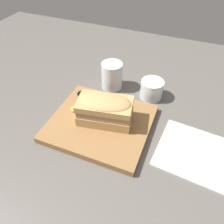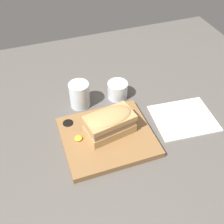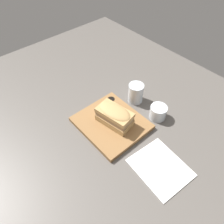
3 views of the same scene
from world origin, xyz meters
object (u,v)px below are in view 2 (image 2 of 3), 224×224
Objects in this scene: wine_glass at (118,90)px; napkin at (184,118)px; water_glass at (79,96)px; sandwich at (110,122)px; serving_board at (107,137)px.

napkin is at bearing -46.58° from wine_glass.
wine_glass is at bearing -0.87° from water_glass.
napkin is (26.97, -0.83, -6.34)cm from sandwich.
water_glass reaches higher than wine_glass.
sandwich reaches higher than water_glass.
napkin is at bearing -30.44° from water_glass.
sandwich is at bearing 31.57° from serving_board.
water_glass is 0.43× the size of napkin.
serving_board is 5.69cm from sandwich.
serving_board is 21.51cm from wine_glass.
serving_board is 1.74× the size of sandwich.
wine_glass is 0.34× the size of napkin.
water_glass is at bearing 106.26° from sandwich.
sandwich is 20.46cm from wine_glass.
wine_glass is (9.25, 17.90, -3.54)cm from sandwich.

